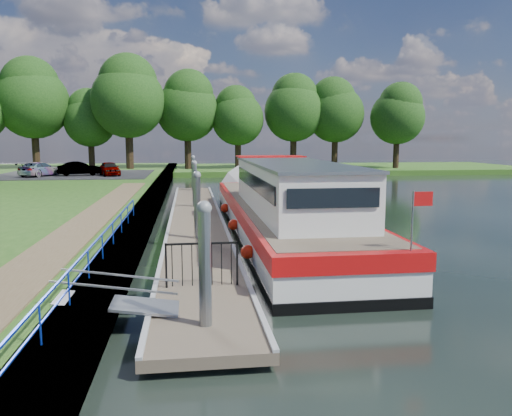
{
  "coord_description": "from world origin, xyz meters",
  "views": [
    {
      "loc": [
        -0.27,
        -10.23,
        4.16
      ],
      "look_at": [
        2.34,
        9.31,
        1.4
      ],
      "focal_mm": 35.0,
      "sensor_mm": 36.0,
      "label": 1
    }
  ],
  "objects": [
    {
      "name": "gate_panel",
      "position": [
        -0.0,
        2.2,
        1.15
      ],
      "size": [
        1.85,
        0.05,
        1.15
      ],
      "color": "black",
      "rests_on": "ground"
    },
    {
      "name": "carpark",
      "position": [
        -11.0,
        38.0,
        0.81
      ],
      "size": [
        14.0,
        12.0,
        0.06
      ],
      "primitive_type": "cube",
      "color": "black",
      "rests_on": "riverbank"
    },
    {
      "name": "car_a",
      "position": [
        -7.43,
        36.17,
        1.46
      ],
      "size": [
        2.55,
        3.96,
        1.26
      ],
      "primitive_type": "imported",
      "rotation": [
        0.0,
        0.0,
        0.31
      ],
      "color": "#999999",
      "rests_on": "carpark"
    },
    {
      "name": "ground",
      "position": [
        0.0,
        0.0,
        0.0
      ],
      "size": [
        160.0,
        160.0,
        0.0
      ],
      "primitive_type": "plane",
      "color": "black",
      "rests_on": "ground"
    },
    {
      "name": "horizon_trees",
      "position": [
        -1.61,
        48.68,
        7.95
      ],
      "size": [
        54.38,
        10.03,
        12.87
      ],
      "color": "#332316",
      "rests_on": "ground"
    },
    {
      "name": "barge",
      "position": [
        3.6,
        11.27,
        1.09
      ],
      "size": [
        4.36,
        21.15,
        4.78
      ],
      "color": "black",
      "rests_on": "ground"
    },
    {
      "name": "gangway",
      "position": [
        -1.85,
        0.5,
        0.63
      ],
      "size": [
        2.58,
        1.0,
        0.92
      ],
      "color": "#A5A8AD",
      "rests_on": "ground"
    },
    {
      "name": "bank_edge",
      "position": [
        -2.55,
        15.0,
        0.39
      ],
      "size": [
        1.1,
        90.0,
        0.78
      ],
      "primitive_type": "cube",
      "color": "#473D2D",
      "rests_on": "ground"
    },
    {
      "name": "mooring_piles",
      "position": [
        0.0,
        13.0,
        1.28
      ],
      "size": [
        0.3,
        27.3,
        3.55
      ],
      "color": "gray",
      "rests_on": "ground"
    },
    {
      "name": "far_bank",
      "position": [
        12.0,
        52.0,
        0.3
      ],
      "size": [
        60.0,
        18.0,
        0.6
      ],
      "primitive_type": "cube",
      "color": "#285117",
      "rests_on": "ground"
    },
    {
      "name": "car_b",
      "position": [
        -10.08,
        36.43,
        1.46
      ],
      "size": [
        3.99,
        2.11,
        1.25
      ],
      "primitive_type": "imported",
      "rotation": [
        0.0,
        0.0,
        1.79
      ],
      "color": "#999999",
      "rests_on": "carpark"
    },
    {
      "name": "footpath",
      "position": [
        -4.4,
        8.0,
        0.8
      ],
      "size": [
        1.6,
        40.0,
        0.05
      ],
      "primitive_type": "cube",
      "color": "brown",
      "rests_on": "riverbank"
    },
    {
      "name": "pontoon",
      "position": [
        0.0,
        13.0,
        0.18
      ],
      "size": [
        2.5,
        30.0,
        0.56
      ],
      "color": "brown",
      "rests_on": "ground"
    },
    {
      "name": "blue_fence",
      "position": [
        -2.75,
        3.0,
        1.31
      ],
      "size": [
        0.04,
        18.04,
        0.72
      ],
      "color": "#0C2DBF",
      "rests_on": "riverbank"
    },
    {
      "name": "car_c",
      "position": [
        -13.4,
        36.03,
        1.47
      ],
      "size": [
        3.25,
        4.71,
        1.27
      ],
      "primitive_type": "imported",
      "rotation": [
        0.0,
        0.0,
        2.77
      ],
      "color": "#999999",
      "rests_on": "carpark"
    }
  ]
}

